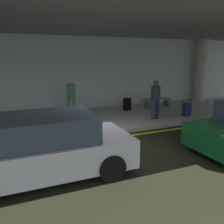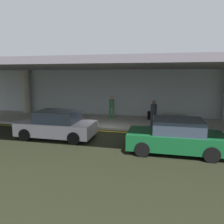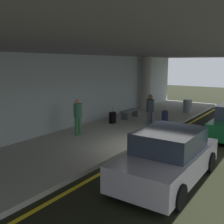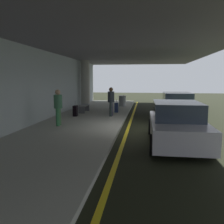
# 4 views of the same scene
# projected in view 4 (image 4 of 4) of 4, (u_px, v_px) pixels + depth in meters

# --- Properties ---
(ground_plane) EXTENTS (60.00, 60.00, 0.00)m
(ground_plane) POSITION_uv_depth(u_px,v_px,m) (143.00, 130.00, 10.64)
(ground_plane) COLOR black
(sidewalk) EXTENTS (26.00, 4.20, 0.15)m
(sidewalk) POSITION_uv_depth(u_px,v_px,m) (77.00, 127.00, 11.06)
(sidewalk) COLOR #A8A89D
(sidewalk) RESTS_ON ground
(lane_stripe_yellow) EXTENTS (26.00, 0.14, 0.01)m
(lane_stripe_yellow) POSITION_uv_depth(u_px,v_px,m) (128.00, 130.00, 10.73)
(lane_stripe_yellow) COLOR yellow
(lane_stripe_yellow) RESTS_ON ground
(support_column_left_mid) EXTENTS (0.71, 0.71, 3.65)m
(support_column_left_mid) POSITION_uv_depth(u_px,v_px,m) (85.00, 83.00, 18.86)
(support_column_left_mid) COLOR #A7A497
(support_column_left_mid) RESTS_ON sidewalk
(ceiling_overhang) EXTENTS (28.00, 13.20, 0.30)m
(ceiling_overhang) POSITION_uv_depth(u_px,v_px,m) (86.00, 42.00, 10.45)
(ceiling_overhang) COLOR slate
(ceiling_overhang) RESTS_ON support_column_far_left
(terminal_back_wall) EXTENTS (26.00, 0.30, 3.80)m
(terminal_back_wall) POSITION_uv_depth(u_px,v_px,m) (30.00, 88.00, 11.12)
(terminal_back_wall) COLOR #AEB9B9
(terminal_back_wall) RESTS_ON ground
(car_silver) EXTENTS (4.10, 1.92, 1.50)m
(car_silver) POSITION_uv_depth(u_px,v_px,m) (177.00, 124.00, 8.31)
(car_silver) COLOR #B5B1BF
(car_silver) RESTS_ON ground
(car_dark_green) EXTENTS (4.10, 1.92, 1.50)m
(car_dark_green) POSITION_uv_depth(u_px,v_px,m) (177.00, 106.00, 14.19)
(car_dark_green) COLOR #114C26
(car_dark_green) RESTS_ON ground
(traveler_with_luggage) EXTENTS (0.38, 0.38, 1.68)m
(traveler_with_luggage) POSITION_uv_depth(u_px,v_px,m) (111.00, 100.00, 13.64)
(traveler_with_luggage) COLOR #293335
(traveler_with_luggage) RESTS_ON sidewalk
(person_waiting_for_ride) EXTENTS (0.38, 0.38, 1.68)m
(person_waiting_for_ride) POSITION_uv_depth(u_px,v_px,m) (58.00, 105.00, 10.81)
(person_waiting_for_ride) COLOR #337645
(person_waiting_for_ride) RESTS_ON sidewalk
(suitcase_upright_primary) EXTENTS (0.36, 0.22, 0.90)m
(suitcase_upright_primary) POSITION_uv_depth(u_px,v_px,m) (116.00, 108.00, 15.30)
(suitcase_upright_primary) COLOR #182347
(suitcase_upright_primary) RESTS_ON sidewalk
(suitcase_upright_secondary) EXTENTS (0.36, 0.22, 0.90)m
(suitcase_upright_secondary) POSITION_uv_depth(u_px,v_px,m) (75.00, 111.00, 13.72)
(suitcase_upright_secondary) COLOR black
(suitcase_upright_secondary) RESTS_ON sidewalk
(bench_metal) EXTENTS (1.60, 0.50, 0.48)m
(bench_metal) POSITION_uv_depth(u_px,v_px,m) (84.00, 107.00, 15.40)
(bench_metal) COLOR slate
(bench_metal) RESTS_ON sidewalk
(trash_bin_steel) EXTENTS (0.56, 0.56, 0.85)m
(trash_bin_steel) POSITION_uv_depth(u_px,v_px,m) (122.00, 101.00, 18.79)
(trash_bin_steel) COLOR gray
(trash_bin_steel) RESTS_ON sidewalk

